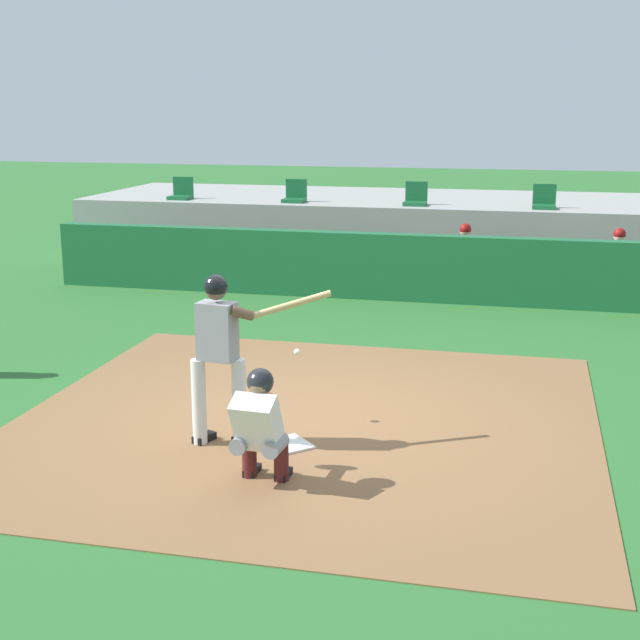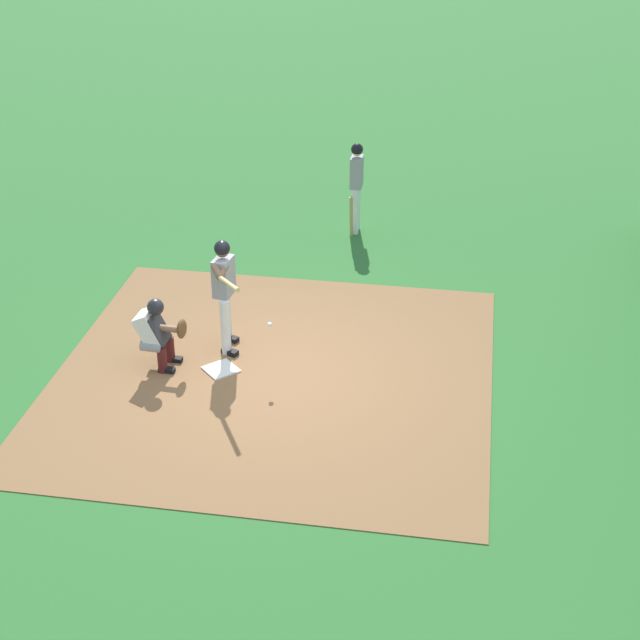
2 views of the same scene
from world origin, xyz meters
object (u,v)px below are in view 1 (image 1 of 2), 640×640
batter_at_plate (221,349)px  stadium_seat_0 (181,193)px  catcher_crouched (260,422)px  stadium_seat_1 (295,196)px  dugout_player_0 (464,258)px  stadium_seat_2 (416,199)px  home_plate (287,445)px  dugout_player_1 (618,264)px  stadium_seat_3 (544,202)px

batter_at_plate → stadium_seat_0: 11.22m
catcher_crouched → stadium_seat_1: (-2.61, 11.10, 0.93)m
catcher_crouched → dugout_player_0: size_ratio=1.57×
dugout_player_0 → stadium_seat_2: bearing=120.1°
dugout_player_0 → catcher_crouched: bearing=-97.4°
stadium_seat_1 → catcher_crouched: bearing=-76.8°
home_plate → stadium_seat_0: 11.53m
home_plate → stadium_seat_1: (-2.60, 10.18, 1.51)m
dugout_player_1 → stadium_seat_1: stadium_seat_1 is taller
dugout_player_0 → stadium_seat_2: 2.50m
batter_at_plate → stadium_seat_1: bearing=100.7°
stadium_seat_1 → dugout_player_0: bearing=-28.3°
stadium_seat_0 → stadium_seat_2: same height
dugout_player_1 → catcher_crouched: bearing=-113.3°
batter_at_plate → dugout_player_0: (1.85, 8.21, -0.36)m
stadium_seat_2 → dugout_player_1: bearing=-27.5°
catcher_crouched → stadium_seat_1: size_ratio=4.26×
home_plate → stadium_seat_1: 10.61m
dugout_player_1 → stadium_seat_0: size_ratio=2.71×
stadium_seat_2 → batter_at_plate: bearing=-93.7°
stadium_seat_1 → stadium_seat_3: size_ratio=1.00×
stadium_seat_1 → home_plate: bearing=-75.7°
catcher_crouched → home_plate: bearing=90.3°
stadium_seat_0 → home_plate: bearing=-62.9°
dugout_player_0 → stadium_seat_3: size_ratio=2.71×
batter_at_plate → catcher_crouched: (0.68, -0.85, -0.43)m
dugout_player_0 → stadium_seat_2: size_ratio=2.71×
catcher_crouched → stadium_seat_3: size_ratio=4.26×
dugout_player_1 → stadium_seat_2: stadium_seat_2 is taller
home_plate → dugout_player_0: size_ratio=0.34×
dugout_player_0 → stadium_seat_3: (1.42, 2.03, 0.86)m
stadium_seat_1 → stadium_seat_2: 2.60m
dugout_player_1 → batter_at_plate: bearing=-119.2°
catcher_crouched → stadium_seat_0: stadium_seat_0 is taller
batter_at_plate → dugout_player_1: batter_at_plate is taller
catcher_crouched → dugout_player_1: size_ratio=1.57×
dugout_player_1 → stadium_seat_2: 4.50m
stadium_seat_3 → stadium_seat_1: bearing=180.0°
stadium_seat_0 → stadium_seat_3: size_ratio=1.00×
dugout_player_0 → dugout_player_1: (2.74, 0.00, 0.00)m
stadium_seat_1 → stadium_seat_2: (2.60, 0.00, 0.00)m
batter_at_plate → stadium_seat_3: bearing=72.3°
catcher_crouched → stadium_seat_2: bearing=90.0°
home_plate → stadium_seat_1: stadium_seat_1 is taller
batter_at_plate → stadium_seat_0: bearing=113.8°
home_plate → dugout_player_1: dugout_player_1 is taller
home_plate → batter_at_plate: bearing=-174.0°
home_plate → dugout_player_0: bearing=81.8°
dugout_player_0 → stadium_seat_2: stadium_seat_2 is taller
stadium_seat_3 → stadium_seat_0: bearing=180.0°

